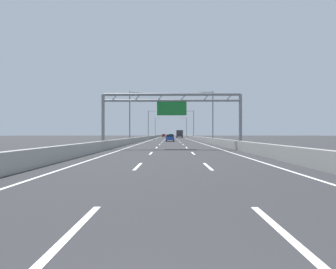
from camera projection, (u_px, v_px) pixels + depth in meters
ground_plane at (171, 138)px, 101.03m from camera, size 260.00×260.00×0.00m
lane_dash_left_0 at (73, 231)px, 4.55m from camera, size 0.16×3.00×0.01m
lane_dash_left_1 at (138, 166)px, 13.55m from camera, size 0.16×3.00×0.01m
lane_dash_left_2 at (151, 153)px, 22.55m from camera, size 0.16×3.00×0.01m
lane_dash_left_3 at (157, 148)px, 31.55m from camera, size 0.16×3.00×0.01m
lane_dash_left_4 at (160, 145)px, 40.55m from camera, size 0.16×3.00×0.01m
lane_dash_left_5 at (162, 143)px, 49.55m from camera, size 0.16×3.00×0.01m
lane_dash_left_6 at (163, 141)px, 58.55m from camera, size 0.16×3.00×0.01m
lane_dash_left_7 at (164, 140)px, 67.55m from camera, size 0.16×3.00×0.01m
lane_dash_left_8 at (165, 139)px, 76.55m from camera, size 0.16×3.00×0.01m
lane_dash_left_9 at (165, 139)px, 85.55m from camera, size 0.16×3.00×0.01m
lane_dash_left_10 at (166, 138)px, 94.55m from camera, size 0.16×3.00×0.01m
lane_dash_left_11 at (166, 138)px, 103.55m from camera, size 0.16×3.00×0.01m
lane_dash_left_12 at (167, 138)px, 112.55m from camera, size 0.16×3.00×0.01m
lane_dash_left_13 at (167, 137)px, 121.54m from camera, size 0.16×3.00×0.01m
lane_dash_left_14 at (167, 137)px, 130.54m from camera, size 0.16×3.00×0.01m
lane_dash_left_15 at (167, 137)px, 139.54m from camera, size 0.16×3.00×0.01m
lane_dash_left_16 at (168, 137)px, 148.54m from camera, size 0.16×3.00×0.01m
lane_dash_left_17 at (168, 136)px, 157.54m from camera, size 0.16×3.00×0.01m
lane_dash_right_0 at (282, 232)px, 4.52m from camera, size 0.16×3.00×0.01m
lane_dash_right_1 at (208, 166)px, 13.51m from camera, size 0.16×3.00×0.01m
lane_dash_right_2 at (193, 153)px, 22.51m from camera, size 0.16×3.00×0.01m
lane_dash_right_3 at (187, 148)px, 31.51m from camera, size 0.16×3.00×0.01m
lane_dash_right_4 at (183, 145)px, 40.51m from camera, size 0.16×3.00×0.01m
lane_dash_right_5 at (181, 143)px, 49.51m from camera, size 0.16×3.00×0.01m
lane_dash_right_6 at (179, 141)px, 58.51m from camera, size 0.16×3.00×0.01m
lane_dash_right_7 at (178, 140)px, 67.51m from camera, size 0.16×3.00×0.01m
lane_dash_right_8 at (177, 139)px, 76.51m from camera, size 0.16×3.00×0.01m
lane_dash_right_9 at (176, 139)px, 85.51m from camera, size 0.16×3.00×0.01m
lane_dash_right_10 at (176, 138)px, 94.51m from camera, size 0.16×3.00×0.01m
lane_dash_right_11 at (175, 138)px, 103.51m from camera, size 0.16×3.00×0.01m
lane_dash_right_12 at (175, 138)px, 112.51m from camera, size 0.16×3.00×0.01m
lane_dash_right_13 at (175, 137)px, 121.51m from camera, size 0.16×3.00×0.01m
lane_dash_right_14 at (174, 137)px, 130.51m from camera, size 0.16×3.00×0.01m
lane_dash_right_15 at (174, 137)px, 139.51m from camera, size 0.16×3.00×0.01m
lane_dash_right_16 at (174, 137)px, 148.51m from camera, size 0.16×3.00×0.01m
lane_dash_right_17 at (174, 136)px, 157.51m from camera, size 0.16×3.00×0.01m
edge_line_left at (155, 139)px, 89.08m from camera, size 0.16×176.00×0.01m
edge_line_right at (186, 139)px, 88.98m from camera, size 0.16×176.00×0.01m
barrier_left at (155, 136)px, 111.09m from camera, size 0.45×220.00×0.95m
barrier_right at (187, 136)px, 110.96m from camera, size 0.45×220.00×0.95m
sign_gantry at (172, 106)px, 30.34m from camera, size 16.21×0.36×6.36m
streetlamp_left_mid at (131, 114)px, 48.80m from camera, size 2.58×0.28×9.50m
streetlamp_right_mid at (212, 114)px, 48.66m from camera, size 2.58×0.28×9.50m
streetlamp_left_far at (149, 123)px, 89.34m from camera, size 2.58×0.28×9.50m
streetlamp_right_far at (193, 123)px, 89.20m from camera, size 2.58×0.28×9.50m
streetlamp_left_distant at (156, 126)px, 129.88m from camera, size 2.58×0.28×9.50m
streetlamp_right_distant at (186, 126)px, 129.73m from camera, size 2.58×0.28×9.50m
white_car at (171, 136)px, 105.53m from camera, size 1.75×4.21×1.45m
blue_car at (170, 138)px, 57.25m from camera, size 1.78×4.31×1.48m
silver_car at (171, 136)px, 114.75m from camera, size 1.87×4.22×1.56m
red_car at (164, 135)px, 131.93m from camera, size 1.77×4.63×1.43m
box_truck at (179, 134)px, 106.57m from camera, size 2.48×8.14×3.04m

